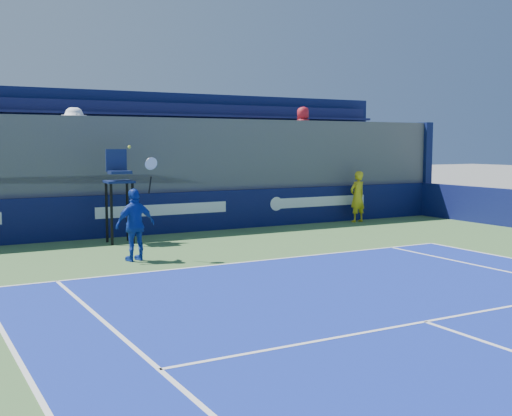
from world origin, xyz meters
TOP-DOWN VIEW (x-y plane):
  - ball_person at (6.70, 16.58)m, footprint 0.68×0.50m
  - back_hoarding at (0.00, 17.10)m, footprint 20.40×0.21m
  - umpire_chair at (-1.62, 16.00)m, footprint 0.74×0.74m
  - tennis_player at (-2.10, 13.25)m, footprint 1.01×0.56m
  - stadium_seating at (-0.01, 19.15)m, footprint 21.00×4.05m

SIDE VIEW (x-z plane):
  - back_hoarding at x=0.00m, z-range 0.00..1.20m
  - tennis_player at x=-2.10m, z-range -0.46..2.11m
  - ball_person at x=6.70m, z-range 0.01..1.71m
  - umpire_chair at x=-1.62m, z-range 0.29..2.77m
  - stadium_seating at x=-0.01m, z-range -0.36..4.04m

